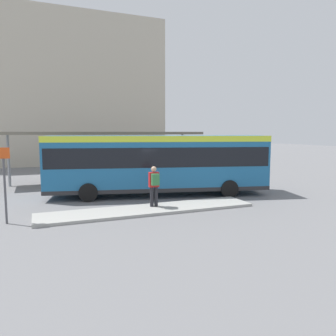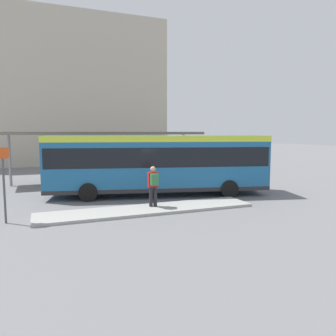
% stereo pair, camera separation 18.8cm
% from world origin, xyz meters
% --- Properties ---
extents(ground_plane, '(120.00, 120.00, 0.00)m').
position_xyz_m(ground_plane, '(0.00, 0.00, 0.00)').
color(ground_plane, slate).
extents(curb_island, '(9.25, 1.80, 0.12)m').
position_xyz_m(curb_island, '(-1.61, -3.26, 0.06)').
color(curb_island, '#9E9E99').
rests_on(curb_island, ground_plane).
extents(city_bus, '(11.71, 5.18, 3.16)m').
position_xyz_m(city_bus, '(0.01, -0.00, 1.85)').
color(city_bus, '#1E6093').
rests_on(city_bus, ground_plane).
extents(pedestrian_waiting, '(0.44, 0.46, 1.76)m').
position_xyz_m(pedestrian_waiting, '(-1.29, -3.04, 1.13)').
color(pedestrian_waiting, '#232328').
rests_on(pedestrian_waiting, curb_island).
extents(bicycle_red, '(0.48, 1.67, 0.72)m').
position_xyz_m(bicycle_red, '(7.74, 4.52, 0.36)').
color(bicycle_red, black).
rests_on(bicycle_red, ground_plane).
extents(bicycle_orange, '(0.48, 1.58, 0.68)m').
position_xyz_m(bicycle_orange, '(8.00, 5.39, 0.34)').
color(bicycle_orange, black).
rests_on(bicycle_orange, ground_plane).
extents(station_shelter, '(13.79, 2.69, 3.36)m').
position_xyz_m(station_shelter, '(-1.73, 6.01, 3.23)').
color(station_shelter, '#706656').
rests_on(station_shelter, ground_plane).
extents(potted_planter_near_shelter, '(1.02, 1.02, 1.47)m').
position_xyz_m(potted_planter_near_shelter, '(1.78, 3.77, 0.76)').
color(potted_planter_near_shelter, slate).
rests_on(potted_planter_near_shelter, ground_plane).
extents(platform_sign, '(0.44, 0.08, 2.80)m').
position_xyz_m(platform_sign, '(-7.08, -3.15, 1.56)').
color(platform_sign, '#4C4C51').
rests_on(platform_sign, ground_plane).
extents(station_building, '(21.88, 14.53, 15.24)m').
position_xyz_m(station_building, '(-3.72, 24.67, 7.62)').
color(station_building, '#BCB29E').
rests_on(station_building, ground_plane).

